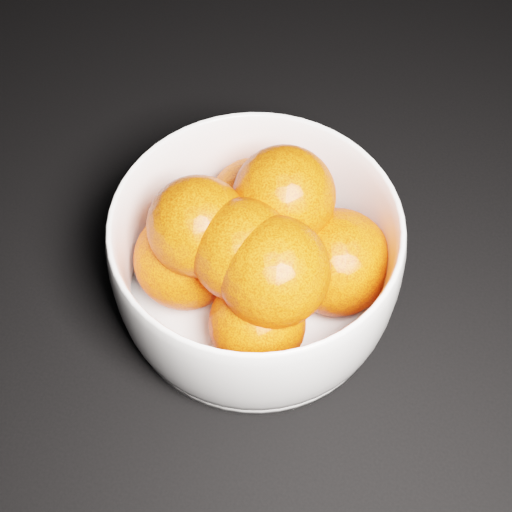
% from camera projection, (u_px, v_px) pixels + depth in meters
% --- Properties ---
extents(ground, '(3.00, 3.00, 0.00)m').
position_uv_depth(ground, '(112.00, 24.00, 0.73)').
color(ground, black).
rests_on(ground, ground).
extents(bowl, '(0.21, 0.21, 0.10)m').
position_uv_depth(bowl, '(256.00, 260.00, 0.51)').
color(bowl, white).
rests_on(bowl, ground).
extents(orange_pile, '(0.18, 0.16, 0.12)m').
position_uv_depth(orange_pile, '(257.00, 248.00, 0.50)').
color(orange_pile, '#EE4308').
rests_on(orange_pile, bowl).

